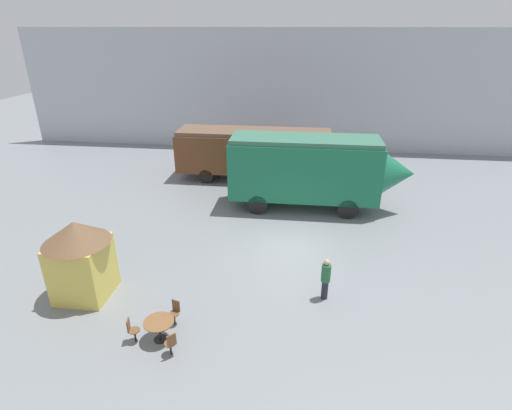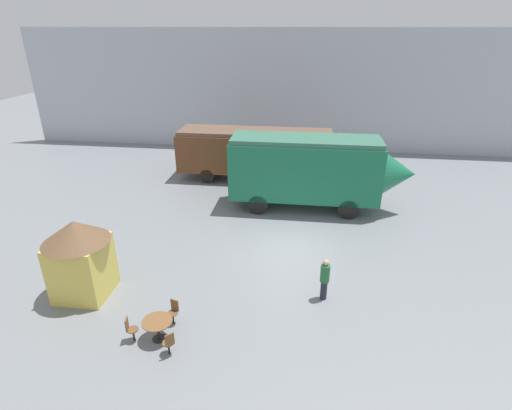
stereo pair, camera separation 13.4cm
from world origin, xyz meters
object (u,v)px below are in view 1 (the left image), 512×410
at_px(cafe_table_near, 159,325).
at_px(visitor_person, 326,278).
at_px(passenger_coach_wooden, 254,151).
at_px(cafe_chair_0, 171,343).
at_px(ticket_kiosk, 80,255).
at_px(streamlined_locomotive, 316,169).

relative_size(cafe_table_near, visitor_person, 0.58).
bearing_deg(passenger_coach_wooden, cafe_chair_0, -92.09).
height_order(visitor_person, ticket_kiosk, ticket_kiosk).
distance_m(passenger_coach_wooden, visitor_person, 12.83).
bearing_deg(visitor_person, passenger_coach_wooden, 108.67).
xyz_separation_m(streamlined_locomotive, ticket_kiosk, (-8.45, -8.78, -0.59)).
height_order(cafe_chair_0, visitor_person, visitor_person).
bearing_deg(visitor_person, cafe_chair_0, -144.01).
bearing_deg(cafe_table_near, streamlined_locomotive, 65.21).
height_order(cafe_table_near, ticket_kiosk, ticket_kiosk).
xyz_separation_m(cafe_chair_0, ticket_kiosk, (-4.07, 2.57, 1.16)).
bearing_deg(cafe_chair_0, ticket_kiosk, 15.00).
bearing_deg(streamlined_locomotive, visitor_person, -87.97).
height_order(cafe_table_near, cafe_chair_0, cafe_chair_0).
xyz_separation_m(passenger_coach_wooden, ticket_kiosk, (-4.64, -12.93, -0.19)).
relative_size(streamlined_locomotive, ticket_kiosk, 3.17).
bearing_deg(cafe_table_near, visitor_person, 27.78).
relative_size(passenger_coach_wooden, ticket_kiosk, 3.23).
distance_m(passenger_coach_wooden, cafe_table_near, 14.97).
xyz_separation_m(cafe_chair_0, visitor_person, (4.66, 3.39, 0.39)).
bearing_deg(ticket_kiosk, visitor_person, 5.31).
distance_m(passenger_coach_wooden, ticket_kiosk, 13.74).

